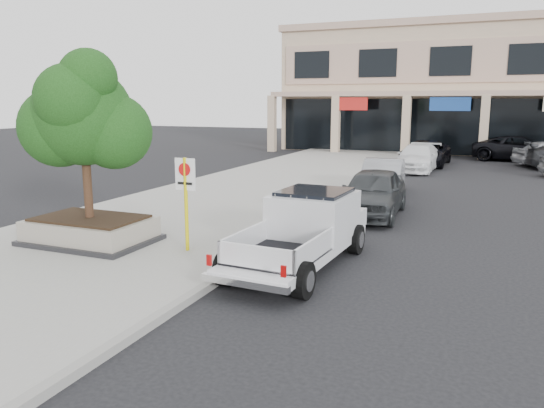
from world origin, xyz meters
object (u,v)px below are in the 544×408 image
Objects in this scene: curb_car_b at (383,177)px; planter at (91,230)px; curb_car_c at (418,158)px; no_parking_sign at (186,191)px; pickup_truck at (298,232)px; curb_car_a at (373,192)px; curb_car_d at (426,153)px; lot_car_d at (521,149)px; planter_tree at (91,116)px.

planter is at bearing -122.34° from curb_car_b.
no_parking_sign is at bearing -95.29° from curb_car_c.
pickup_truck reaches higher than curb_car_a.
no_parking_sign reaches higher than pickup_truck.
curb_car_d is at bearing 88.23° from curb_car_a.
curb_car_a reaches higher than curb_car_d.
pickup_truck is 1.07× the size of curb_car_c.
lot_car_d is (5.72, 15.89, 0.08)m from curb_car_b.
curb_car_c is 2.81m from curb_car_d.
no_parking_sign is 0.46× the size of curb_car_c.
curb_car_b is (2.76, 10.58, -0.90)m from no_parking_sign.
planter_tree reaches higher than curb_car_d.
planter_tree is at bearing -102.59° from curb_car_c.
lot_car_d reaches higher than curb_car_a.
curb_car_d reaches higher than curb_car_b.
curb_car_d is (-0.08, 15.33, -0.05)m from curb_car_a.
curb_car_d is at bearing 75.38° from planter_tree.
pickup_truck reaches higher than curb_car_b.
curb_car_c reaches higher than planter.
planter_tree reaches higher than curb_car_c.
curb_car_d is 0.92× the size of lot_car_d.
curb_car_b is at bearing 63.21° from planter.
curb_car_a is 20.64m from lot_car_d.
curb_car_d is 7.07m from lot_car_d.
planter_tree reaches higher than no_parking_sign.
curb_car_b is 0.89× the size of curb_car_c.
pickup_truck reaches higher than curb_car_d.
curb_car_a is 1.04× the size of curb_car_b.
curb_car_c is (-0.18, 12.52, -0.07)m from curb_car_a.
curb_car_a is at bearing -87.67° from curb_car_d.
lot_car_d is at bearing 42.92° from curb_car_d.
no_parking_sign reaches higher than curb_car_a.
planter_tree is at bearing -173.17° from pickup_truck.
curb_car_c is (5.78, 19.34, 0.25)m from planter.
no_parking_sign is (2.74, 0.31, 1.16)m from planter.
curb_car_a is 15.33m from curb_car_d.
planter_tree is 0.90× the size of curb_car_b.
curb_car_a is 4.10m from curb_car_b.
lot_car_d is (5.44, 7.44, 0.08)m from curb_car_c.
pickup_truck is 1.21× the size of curb_car_b.
pickup_truck is (5.45, 0.35, -2.57)m from planter_tree.
curb_car_a reaches higher than curb_car_b.
pickup_truck is 21.66m from curb_car_d.
curb_car_a is at bearing 48.86° from planter.
pickup_truck is 10.39m from curb_car_b.
curb_car_a reaches higher than planter.
pickup_truck is at bearing 3.62° from planter_tree.
pickup_truck is 6.33m from curb_car_a.
curb_car_d is (0.38, 11.26, 0.01)m from curb_car_b.
planter is 2.99m from no_parking_sign.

